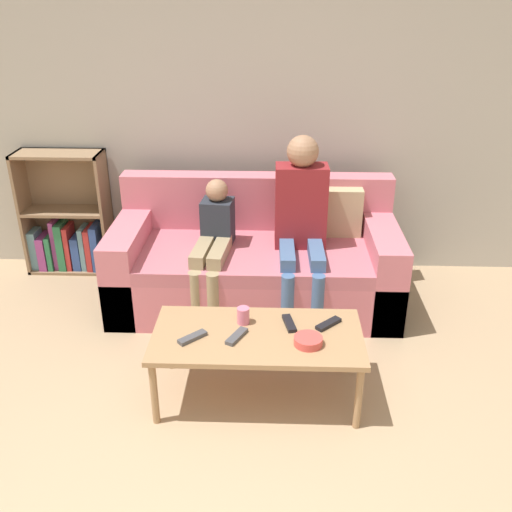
# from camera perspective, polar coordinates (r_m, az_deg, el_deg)

# --- Properties ---
(wall_back) EXTENTS (12.00, 0.06, 2.60)m
(wall_back) POSITION_cam_1_polar(r_m,az_deg,el_deg) (4.50, -0.74, 14.49)
(wall_back) COLOR #B7B2A8
(wall_back) RESTS_ON ground_plane
(couch) EXTENTS (2.04, 0.93, 0.87)m
(couch) POSITION_cam_1_polar(r_m,az_deg,el_deg) (4.21, 0.02, -0.78)
(couch) COLOR #D1707F
(couch) RESTS_ON ground_plane
(bookshelf) EXTENTS (0.68, 0.28, 1.00)m
(bookshelf) POSITION_cam_1_polar(r_m,az_deg,el_deg) (4.92, -18.23, 2.74)
(bookshelf) COLOR #8E7051
(bookshelf) RESTS_ON ground_plane
(coffee_table) EXTENTS (1.16, 0.57, 0.42)m
(coffee_table) POSITION_cam_1_polar(r_m,az_deg,el_deg) (3.19, 0.14, -8.39)
(coffee_table) COLOR #A87F56
(coffee_table) RESTS_ON ground_plane
(person_adult) EXTENTS (0.36, 0.65, 1.26)m
(person_adult) POSITION_cam_1_polar(r_m,az_deg,el_deg) (3.97, 4.55, 4.25)
(person_adult) COLOR #476693
(person_adult) RESTS_ON ground_plane
(person_child) EXTENTS (0.28, 0.66, 0.94)m
(person_child) POSITION_cam_1_polar(r_m,az_deg,el_deg) (3.99, -4.28, 1.41)
(person_child) COLOR #9E8966
(person_child) RESTS_ON ground_plane
(cup_near) EXTENTS (0.07, 0.07, 0.10)m
(cup_near) POSITION_cam_1_polar(r_m,az_deg,el_deg) (3.25, -1.29, -5.97)
(cup_near) COLOR pink
(cup_near) RESTS_ON coffee_table
(tv_remote_0) EXTENTS (0.16, 0.15, 0.02)m
(tv_remote_0) POSITION_cam_1_polar(r_m,az_deg,el_deg) (3.14, -6.37, -8.10)
(tv_remote_0) COLOR #47474C
(tv_remote_0) RESTS_ON coffee_table
(tv_remote_1) EXTENTS (0.08, 0.18, 0.02)m
(tv_remote_1) POSITION_cam_1_polar(r_m,az_deg,el_deg) (3.25, 3.34, -6.74)
(tv_remote_1) COLOR black
(tv_remote_1) RESTS_ON coffee_table
(tv_remote_2) EXTENTS (0.12, 0.17, 0.02)m
(tv_remote_2) POSITION_cam_1_polar(r_m,az_deg,el_deg) (3.14, -1.95, -8.03)
(tv_remote_2) COLOR #47474C
(tv_remote_2) RESTS_ON coffee_table
(tv_remote_3) EXTENTS (0.16, 0.15, 0.02)m
(tv_remote_3) POSITION_cam_1_polar(r_m,az_deg,el_deg) (3.27, 7.25, -6.74)
(tv_remote_3) COLOR black
(tv_remote_3) RESTS_ON coffee_table
(snack_bowl) EXTENTS (0.16, 0.16, 0.05)m
(snack_bowl) POSITION_cam_1_polar(r_m,az_deg,el_deg) (3.09, 5.24, -8.44)
(snack_bowl) COLOR #DB4C47
(snack_bowl) RESTS_ON coffee_table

